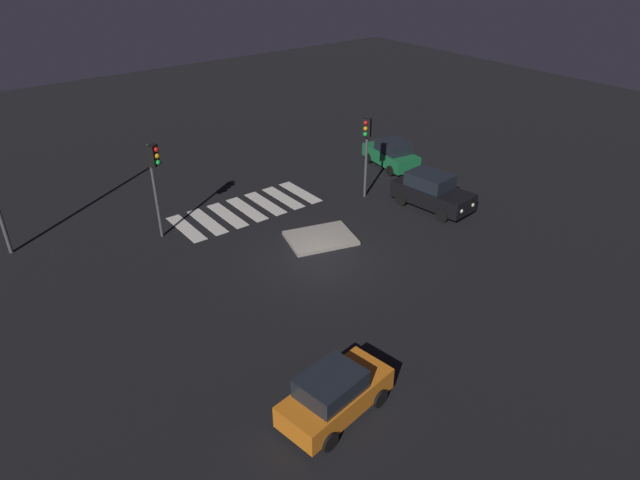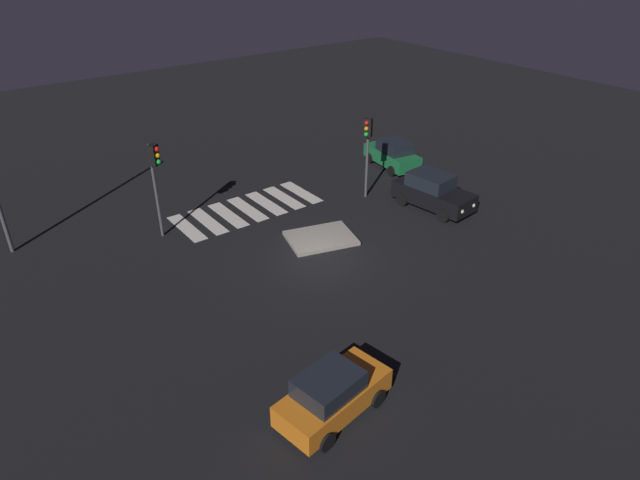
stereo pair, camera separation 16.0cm
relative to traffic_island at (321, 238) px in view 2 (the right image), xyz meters
name	(u,v)px [view 2 (the right image)]	position (x,y,z in m)	size (l,w,h in m)	color
ground_plane	(320,259)	(1.11, 1.41, -0.09)	(80.00, 80.00, 0.00)	black
traffic_island	(321,238)	(0.00, 0.00, 0.00)	(3.60, 3.08, 0.18)	gray
car_orange	(332,394)	(6.23, 8.80, 0.71)	(3.90, 2.20, 1.63)	orange
car_green	(393,154)	(-8.97, -4.60, 0.74)	(2.26, 4.06, 1.70)	#196B38
car_black	(433,192)	(-6.71, 0.78, 0.82)	(2.38, 4.42, 1.86)	black
traffic_light_south	(367,138)	(-4.74, -2.28, 3.27)	(0.53, 0.54, 4.44)	#47474C
traffic_light_east	(155,168)	(5.72, -4.78, 3.39)	(0.54, 0.53, 4.59)	#47474C
crosswalk_near	(247,209)	(1.11, -4.91, -0.08)	(7.60, 3.20, 0.02)	silver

